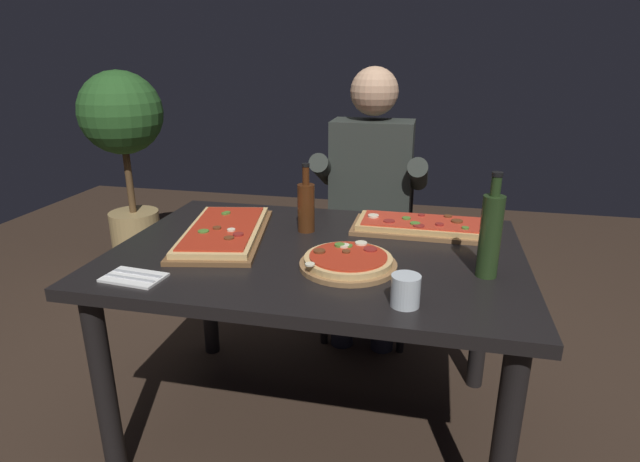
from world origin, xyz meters
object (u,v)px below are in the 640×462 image
(diner_chair, at_px, (371,237))
(potted_plant_corner, at_px, (125,143))
(tumbler_near_camera, at_px, (405,291))
(wine_bottle_dark, at_px, (490,234))
(pizza_rectangular_left, at_px, (224,232))
(oil_bottle_amber, at_px, (306,206))
(dining_table, at_px, (317,274))
(pizza_rectangular_front, at_px, (421,226))
(seated_diner, at_px, (370,195))
(pizza_round_far, at_px, (348,261))

(diner_chair, height_order, potted_plant_corner, potted_plant_corner)
(tumbler_near_camera, bearing_deg, wine_bottle_dark, 47.32)
(pizza_rectangular_left, distance_m, wine_bottle_dark, 0.94)
(oil_bottle_amber, xyz_separation_m, potted_plant_corner, (-1.46, 1.10, 0.00))
(dining_table, xyz_separation_m, pizza_rectangular_front, (0.35, 0.27, 0.12))
(oil_bottle_amber, distance_m, diner_chair, 0.78)
(dining_table, distance_m, wine_bottle_dark, 0.61)
(seated_diner, bearing_deg, pizza_round_far, -87.30)
(dining_table, height_order, diner_chair, diner_chair)
(tumbler_near_camera, relative_size, diner_chair, 0.10)
(pizza_rectangular_left, distance_m, tumbler_near_camera, 0.80)
(pizza_rectangular_left, xyz_separation_m, wine_bottle_dark, (0.92, -0.15, 0.12))
(dining_table, relative_size, pizza_rectangular_front, 2.67)
(pizza_rectangular_left, height_order, diner_chair, diner_chair)
(oil_bottle_amber, bearing_deg, diner_chair, 75.62)
(oil_bottle_amber, distance_m, tumbler_near_camera, 0.67)
(pizza_rectangular_front, relative_size, oil_bottle_amber, 2.00)
(seated_diner, bearing_deg, potted_plant_corner, 161.70)
(diner_chair, bearing_deg, wine_bottle_dark, -64.21)
(pizza_round_far, height_order, tumbler_near_camera, tumbler_near_camera)
(dining_table, relative_size, seated_diner, 1.05)
(tumbler_near_camera, bearing_deg, seated_diner, 102.11)
(seated_diner, bearing_deg, wine_bottle_dark, -61.09)
(pizza_rectangular_left, bearing_deg, seated_diner, 56.53)
(pizza_round_far, distance_m, diner_chair, 1.03)
(tumbler_near_camera, bearing_deg, pizza_rectangular_front, 87.93)
(pizza_rectangular_front, bearing_deg, wine_bottle_dark, -61.28)
(potted_plant_corner, bearing_deg, oil_bottle_amber, -36.89)
(dining_table, xyz_separation_m, seated_diner, (0.09, 0.74, 0.10))
(pizza_rectangular_front, height_order, wine_bottle_dark, wine_bottle_dark)
(dining_table, bearing_deg, pizza_rectangular_left, 172.48)
(pizza_round_far, xyz_separation_m, wine_bottle_dark, (0.42, 0.03, 0.12))
(pizza_rectangular_front, height_order, pizza_rectangular_left, same)
(pizza_round_far, bearing_deg, pizza_rectangular_front, 62.05)
(seated_diner, bearing_deg, pizza_rectangular_front, -60.93)
(pizza_rectangular_front, relative_size, pizza_round_far, 1.69)
(dining_table, bearing_deg, pizza_round_far, -44.99)
(oil_bottle_amber, relative_size, potted_plant_corner, 0.20)
(dining_table, height_order, pizza_rectangular_front, pizza_rectangular_front)
(oil_bottle_amber, height_order, seated_diner, seated_diner)
(pizza_rectangular_left, height_order, oil_bottle_amber, oil_bottle_amber)
(tumbler_near_camera, bearing_deg, pizza_round_far, 130.95)
(dining_table, relative_size, wine_bottle_dark, 4.33)
(pizza_rectangular_front, distance_m, oil_bottle_amber, 0.45)
(dining_table, bearing_deg, diner_chair, 83.93)
(pizza_rectangular_front, relative_size, tumbler_near_camera, 6.00)
(pizza_rectangular_left, bearing_deg, dining_table, -7.52)
(oil_bottle_amber, relative_size, diner_chair, 0.30)
(wine_bottle_dark, relative_size, tumbler_near_camera, 3.69)
(pizza_rectangular_front, xyz_separation_m, diner_chair, (-0.26, 0.58, -0.27))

